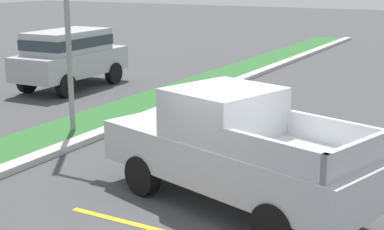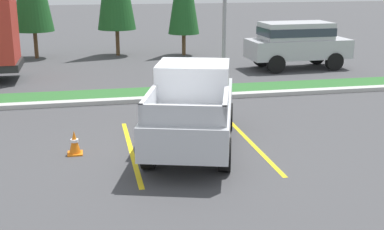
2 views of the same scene
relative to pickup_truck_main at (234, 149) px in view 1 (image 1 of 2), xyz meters
The scene contains 5 objects.
ground_plane 1.13m from the pickup_truck_main, 157.67° to the right, with size 120.00×120.00×0.00m, color #424244.
parking_line_far 1.85m from the pickup_truck_main, ahead, with size 0.12×4.80×0.01m, color yellow.
curb_strip 4.94m from the pickup_truck_main, 94.93° to the left, with size 56.00×0.40×0.15m, color #B2B2AD.
pickup_truck_main is the anchor object (origin of this frame).
suv_distant 11.83m from the pickup_truck_main, 54.66° to the left, with size 4.66×2.09×2.10m.
Camera 1 is at (-8.27, -3.81, 4.04)m, focal length 52.99 mm.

